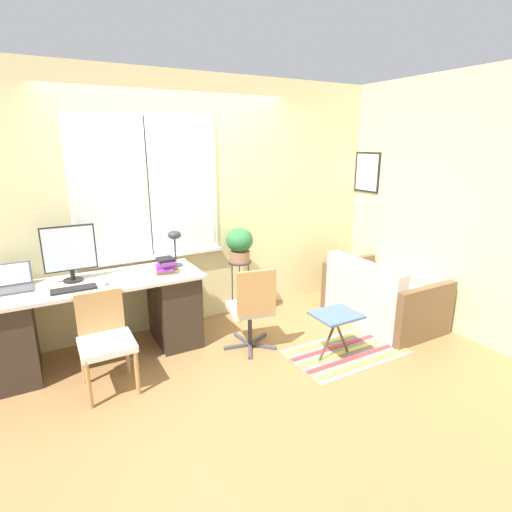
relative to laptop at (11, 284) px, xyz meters
The scene contains 17 objects.
ground_plane 1.87m from the laptop, 15.84° to the right, with size 14.00×14.00×0.00m, color #9E7042.
wall_back_with_window 1.71m from the laptop, 10.24° to the left, with size 9.00×0.12×2.70m.
wall_right_with_picture 4.18m from the laptop, ahead, with size 0.08×9.00×2.70m.
desk 0.78m from the laptop, 10.68° to the right, with size 1.94×0.67×0.78m.
laptop is the anchor object (origin of this frame).
monitor 0.54m from the laptop, ahead, with size 0.45×0.17×0.51m.
keyboard 0.54m from the laptop, 30.46° to the right, with size 0.37×0.14×0.02m.
mouse 0.78m from the laptop, 20.18° to the right, with size 0.04×0.07×0.03m.
desk_lamp 1.48m from the laptop, ahead, with size 0.14×0.14×0.37m.
book_stack 1.31m from the laptop, ahead, with size 0.23×0.18×0.15m.
desk_chair_wooden 0.98m from the laptop, 45.54° to the right, with size 0.42×0.43×0.81m.
office_chair_swivel 2.13m from the laptop, 18.81° to the right, with size 0.53×0.53×0.87m.
couch_loveseat 3.73m from the laptop, 12.53° to the right, with size 0.79×1.26×0.75m.
plant_stand 2.23m from the laptop, ahead, with size 0.26×0.26×0.70m.
potted_plant 2.22m from the laptop, ahead, with size 0.30×0.30×0.38m.
floor_rug_striped 3.13m from the laptop, 23.14° to the right, with size 1.16×0.68×0.01m.
folding_stool 2.90m from the laptop, 24.68° to the right, with size 0.42×0.36×0.46m.
Camera 1 is at (-1.34, -3.39, 2.00)m, focal length 28.00 mm.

